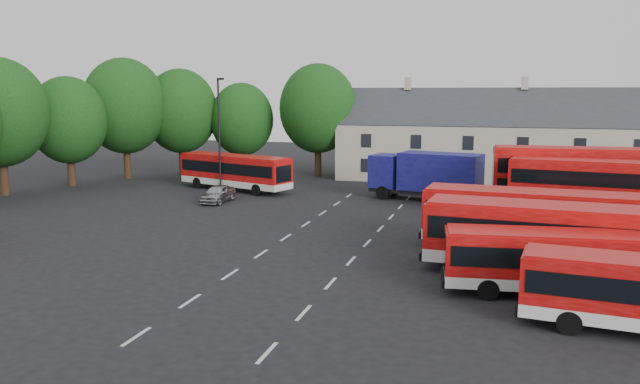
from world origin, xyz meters
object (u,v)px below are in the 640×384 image
(bus_dd_south, at_px, (595,189))
(silver_car, at_px, (218,194))
(lamppost, at_px, (219,132))
(box_truck, at_px, (427,174))

(bus_dd_south, relative_size, silver_car, 2.65)
(silver_car, xyz_separation_m, lamppost, (-1.96, 4.67, 4.55))
(box_truck, distance_m, lamppost, 17.97)
(box_truck, height_order, silver_car, box_truck)
(bus_dd_south, relative_size, lamppost, 1.10)
(box_truck, distance_m, silver_car, 16.71)
(lamppost, bearing_deg, silver_car, -67.21)
(bus_dd_south, bearing_deg, box_truck, 156.88)
(bus_dd_south, height_order, silver_car, bus_dd_south)
(bus_dd_south, xyz_separation_m, silver_car, (-27.29, 1.45, -1.78))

